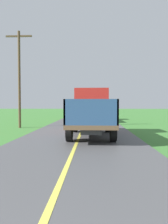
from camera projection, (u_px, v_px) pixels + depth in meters
banana_truck_near at (91, 111)px, 12.03m from camera, size 2.38×5.82×2.80m
banana_truck_far at (87, 108)px, 23.50m from camera, size 2.38×5.81×2.80m
utility_pole_roadside at (19, 76)px, 15.95m from camera, size 2.08×0.20×7.69m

